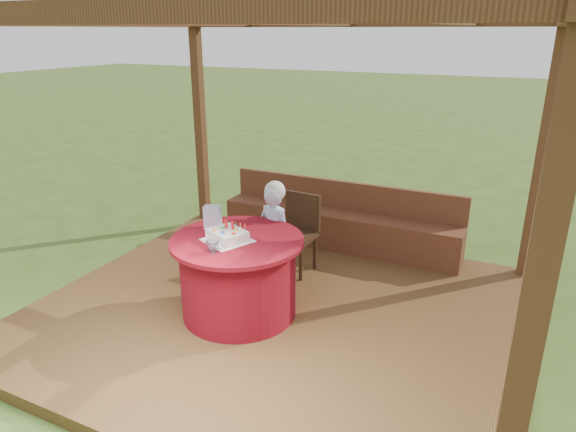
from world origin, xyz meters
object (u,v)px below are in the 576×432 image
object	(u,v)px
table	(238,276)
drinking_glass	(212,246)
birthday_cake	(227,235)
gift_bag	(212,217)
chair	(298,229)
bench	(339,226)
elderly_woman	(275,234)

from	to	relation	value
table	drinking_glass	world-z (taller)	drinking_glass
table	birthday_cake	bearing A→B (deg)	-124.87
gift_bag	drinking_glass	distance (m)	0.59
chair	bench	bearing A→B (deg)	76.88
table	chair	distance (m)	1.14
elderly_woman	birthday_cake	world-z (taller)	elderly_woman
table	birthday_cake	xyz separation A→B (m)	(-0.05, -0.08, 0.43)
drinking_glass	bench	bearing A→B (deg)	82.18
chair	birthday_cake	distance (m)	1.27
bench	chair	size ratio (longest dim) A/B	3.43
birthday_cake	table	bearing A→B (deg)	55.13
table	chair	bearing A→B (deg)	85.28
bench	birthday_cake	bearing A→B (deg)	-99.46
drinking_glass	gift_bag	bearing A→B (deg)	123.52
chair	gift_bag	xyz separation A→B (m)	(-0.45, -0.99, 0.40)
elderly_woman	birthday_cake	size ratio (longest dim) A/B	2.33
birthday_cake	drinking_glass	size ratio (longest dim) A/B	4.40
bench	elderly_woman	bearing A→B (deg)	-99.50
elderly_woman	table	bearing A→B (deg)	-95.77
birthday_cake	bench	bearing A→B (deg)	80.54
elderly_woman	gift_bag	size ratio (longest dim) A/B	5.30
chair	elderly_woman	world-z (taller)	elderly_woman
elderly_woman	birthday_cake	xyz separation A→B (m)	(-0.12, -0.72, 0.23)
table	elderly_woman	distance (m)	0.67
table	elderly_woman	world-z (taller)	elderly_woman
bench	elderly_woman	xyz separation A→B (m)	(-0.22, -1.31, 0.33)
bench	table	size ratio (longest dim) A/B	2.43
chair	drinking_glass	world-z (taller)	drinking_glass
table	birthday_cake	size ratio (longest dim) A/B	2.47
gift_bag	chair	bearing A→B (deg)	47.24
bench	elderly_woman	size ratio (longest dim) A/B	2.58
table	gift_bag	world-z (taller)	gift_bag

